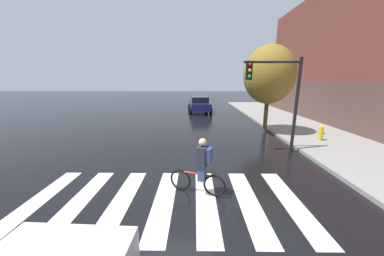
{
  "coord_description": "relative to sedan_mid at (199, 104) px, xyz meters",
  "views": [
    {
      "loc": [
        0.63,
        -4.99,
        3.24
      ],
      "look_at": [
        0.53,
        2.87,
        1.4
      ],
      "focal_mm": 19.03,
      "sensor_mm": 36.0,
      "label": 1
    }
  ],
  "objects": [
    {
      "name": "fire_hydrant",
      "position": [
        6.18,
        -10.76,
        -0.31
      ],
      "size": [
        0.33,
        0.22,
        0.78
      ],
      "color": "gold",
      "rests_on": "sidewalk"
    },
    {
      "name": "street_tree_near",
      "position": [
        3.9,
        -8.79,
        2.72
      ],
      "size": [
        2.97,
        2.97,
        5.28
      ],
      "color": "#4C3823",
      "rests_on": "ground"
    },
    {
      "name": "crosswalk_stripes",
      "position": [
        -1.34,
        -16.25,
        -0.83
      ],
      "size": [
        7.5,
        3.38,
        0.01
      ],
      "color": "silver",
      "rests_on": "ground"
    },
    {
      "name": "cyclist",
      "position": [
        -0.31,
        -15.86,
        0.0
      ],
      "size": [
        1.63,
        0.63,
        1.69
      ],
      "color": "black",
      "rests_on": "ground"
    },
    {
      "name": "traffic_light_near",
      "position": [
        3.14,
        -12.26,
        2.02
      ],
      "size": [
        2.47,
        0.28,
        4.2
      ],
      "color": "black",
      "rests_on": "ground"
    },
    {
      "name": "ground_plane",
      "position": [
        -1.14,
        -16.25,
        -0.84
      ],
      "size": [
        120.0,
        120.0,
        0.0
      ],
      "primitive_type": "plane",
      "color": "black"
    },
    {
      "name": "sedan_mid",
      "position": [
        0.0,
        0.0,
        0.0
      ],
      "size": [
        2.48,
        4.83,
        1.63
      ],
      "color": "navy",
      "rests_on": "ground"
    }
  ]
}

